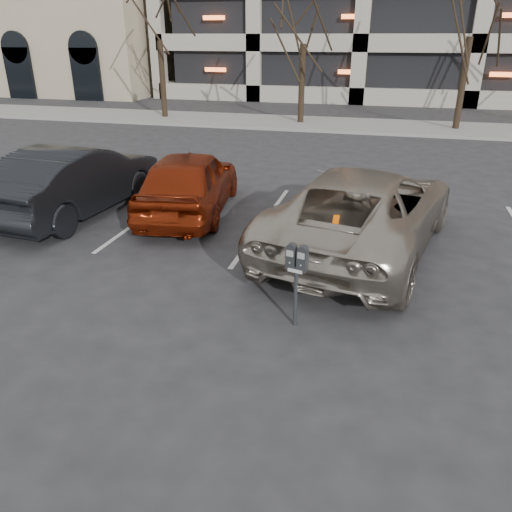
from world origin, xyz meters
TOP-DOWN VIEW (x-y plane):
  - ground at (0.00, 0.00)m, footprint 140.00×140.00m
  - sidewalk at (0.00, 16.00)m, footprint 80.00×4.00m
  - stall_lines at (-1.40, 2.30)m, footprint 16.90×5.20m
  - parking_meter at (0.09, -1.87)m, footprint 0.34×0.20m
  - suv_silver at (0.82, 1.30)m, footprint 3.85×6.30m
  - car_red at (-3.26, 2.49)m, footprint 2.45×4.70m
  - car_dark at (-5.84, 1.83)m, footprint 2.11×5.02m

SIDE VIEW (x-z plane):
  - ground at x=0.00m, z-range 0.00..0.00m
  - stall_lines at x=-1.40m, z-range 0.00..0.01m
  - sidewalk at x=0.00m, z-range 0.00..0.12m
  - car_red at x=-3.26m, z-range 0.00..1.53m
  - car_dark at x=-5.84m, z-range 0.00..1.61m
  - suv_silver at x=0.82m, z-range 0.00..1.64m
  - parking_meter at x=0.09m, z-range 0.33..1.58m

